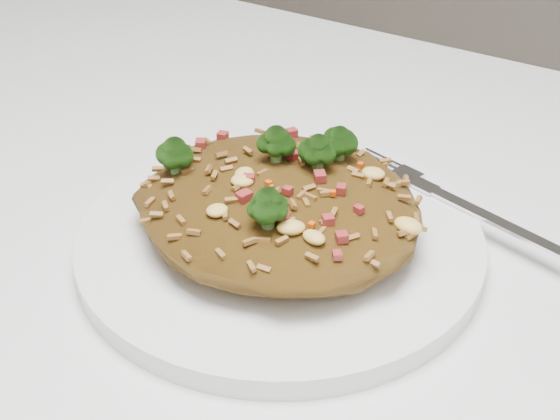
% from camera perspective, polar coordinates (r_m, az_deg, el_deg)
% --- Properties ---
extents(plate, '(0.24, 0.24, 0.01)m').
position_cam_1_polar(plate, '(0.47, 0.00, -2.21)').
color(plate, white).
rests_on(plate, dining_table).
extents(fried_rice, '(0.17, 0.16, 0.06)m').
position_cam_1_polar(fried_rice, '(0.45, -0.01, 1.15)').
color(fried_rice, brown).
rests_on(fried_rice, plate).
extents(fork, '(0.16, 0.06, 0.00)m').
position_cam_1_polar(fork, '(0.50, 13.28, 0.33)').
color(fork, silver).
rests_on(fork, plate).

